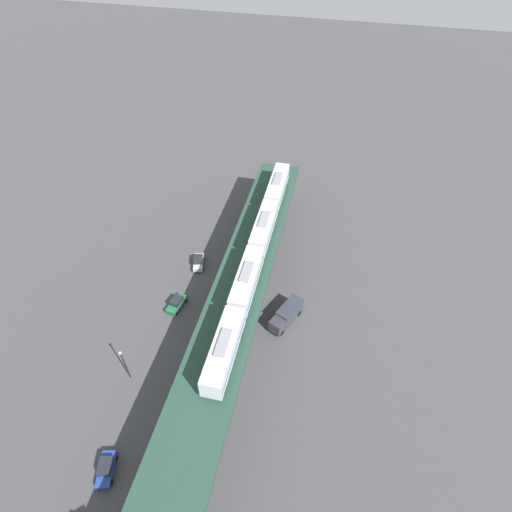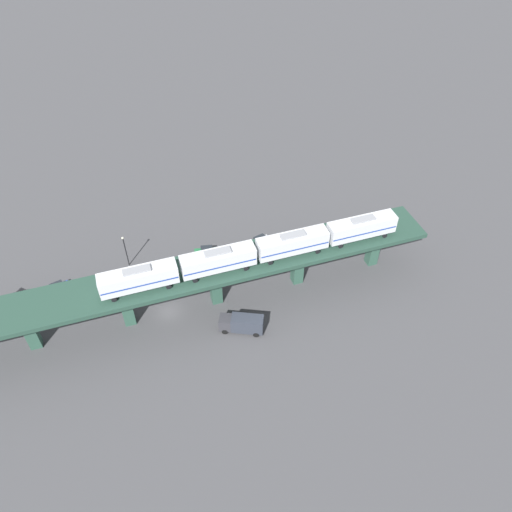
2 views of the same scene
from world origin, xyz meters
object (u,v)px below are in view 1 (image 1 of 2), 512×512
street_car_blue (106,469)px  street_lamp (124,363)px  street_car_green (177,303)px  street_car_silver (198,262)px  subway_train (256,251)px  delivery_truck (286,315)px

street_car_blue → street_lamp: street_lamp is taller
street_car_green → street_car_silver: bearing=-90.4°
street_car_blue → street_lamp: size_ratio=0.68×
street_lamp → subway_train: bearing=-125.0°
subway_train → delivery_truck: (-6.44, 4.27, -9.22)m
street_car_green → street_lamp: size_ratio=0.67×
street_car_blue → street_lamp: (3.43, -12.80, 3.17)m
street_car_green → delivery_truck: size_ratio=0.62×
street_car_green → delivery_truck: bearing=-174.6°
subway_train → street_car_silver: size_ratio=10.54×
street_car_silver → street_car_blue: bearing=92.6°
subway_train → street_car_silver: (12.72, -4.52, -10.04)m
delivery_truck → street_lamp: size_ratio=1.08×
subway_train → street_lamp: size_ratio=7.19×
street_car_green → street_lamp: (1.60, 14.50, 3.17)m
street_car_blue → delivery_truck: (-17.41, -29.12, 0.82)m
subway_train → street_lamp: 26.05m
subway_train → street_car_silver: subway_train is taller
subway_train → street_car_blue: 36.55m
subway_train → street_lamp: bearing=55.0°
street_car_silver → subway_train: bearing=160.5°
street_car_blue → delivery_truck: size_ratio=0.63×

